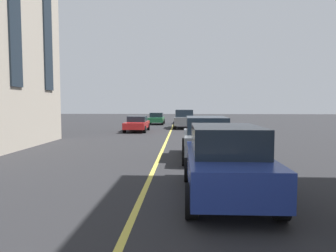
{
  "coord_description": "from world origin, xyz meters",
  "views": [
    {
      "loc": [
        3.74,
        -1.07,
        2.44
      ],
      "look_at": [
        17.06,
        -0.44,
        1.49
      ],
      "focal_mm": 32.8,
      "sensor_mm": 36.0,
      "label": 1
    }
  ],
  "objects_px": {
    "car_red_near": "(137,124)",
    "car_blue_mid": "(185,118)",
    "car_grey_trailing": "(184,119)",
    "car_grey_far": "(206,137)",
    "car_green_oncoming": "(156,119)",
    "car_blue_parked_b": "(226,161)"
  },
  "relations": [
    {
      "from": "car_red_near",
      "to": "car_blue_mid",
      "type": "relative_size",
      "value": 1.13
    },
    {
      "from": "car_blue_mid",
      "to": "car_green_oncoming",
      "type": "distance_m",
      "value": 3.67
    },
    {
      "from": "car_blue_parked_b",
      "to": "car_green_oncoming",
      "type": "height_order",
      "value": "car_blue_parked_b"
    },
    {
      "from": "car_green_oncoming",
      "to": "car_grey_trailing",
      "type": "relative_size",
      "value": 0.83
    },
    {
      "from": "car_red_near",
      "to": "car_blue_mid",
      "type": "bearing_deg",
      "value": -21.33
    },
    {
      "from": "car_grey_far",
      "to": "car_grey_trailing",
      "type": "xyz_separation_m",
      "value": [
        17.44,
        0.88,
        0.0
      ]
    },
    {
      "from": "car_red_near",
      "to": "car_grey_trailing",
      "type": "relative_size",
      "value": 0.94
    },
    {
      "from": "car_red_near",
      "to": "car_green_oncoming",
      "type": "bearing_deg",
      "value": -5.18
    },
    {
      "from": "car_green_oncoming",
      "to": "car_grey_far",
      "type": "height_order",
      "value": "car_grey_far"
    },
    {
      "from": "car_grey_trailing",
      "to": "car_green_oncoming",
      "type": "bearing_deg",
      "value": 29.05
    },
    {
      "from": "car_grey_trailing",
      "to": "car_grey_far",
      "type": "bearing_deg",
      "value": -177.1
    },
    {
      "from": "car_blue_mid",
      "to": "car_green_oncoming",
      "type": "height_order",
      "value": "same"
    },
    {
      "from": "car_green_oncoming",
      "to": "car_blue_mid",
      "type": "bearing_deg",
      "value": -70.12
    },
    {
      "from": "car_red_near",
      "to": "car_grey_far",
      "type": "bearing_deg",
      "value": -159.32
    },
    {
      "from": "car_red_near",
      "to": "car_grey_trailing",
      "type": "distance_m",
      "value": 5.75
    },
    {
      "from": "car_red_near",
      "to": "car_blue_mid",
      "type": "distance_m",
      "value": 11.96
    },
    {
      "from": "car_blue_parked_b",
      "to": "car_blue_mid",
      "type": "height_order",
      "value": "car_blue_parked_b"
    },
    {
      "from": "car_grey_far",
      "to": "car_blue_parked_b",
      "type": "bearing_deg",
      "value": -179.22
    },
    {
      "from": "car_blue_mid",
      "to": "car_green_oncoming",
      "type": "bearing_deg",
      "value": 109.88
    },
    {
      "from": "car_green_oncoming",
      "to": "car_grey_trailing",
      "type": "xyz_separation_m",
      "value": [
        -6.01,
        -3.34,
        0.27
      ]
    },
    {
      "from": "car_red_near",
      "to": "car_blue_parked_b",
      "type": "bearing_deg",
      "value": -164.87
    },
    {
      "from": "car_blue_parked_b",
      "to": "car_grey_trailing",
      "type": "distance_m",
      "value": 23.12
    }
  ]
}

